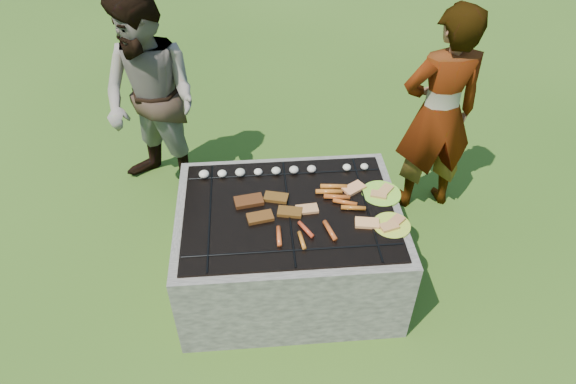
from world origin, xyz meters
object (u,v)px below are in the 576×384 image
fire_pit (289,248)px  cook (438,115)px  plate_far (381,194)px  plate_near (392,225)px  bystander (152,102)px

fire_pit → cook: 1.35m
plate_far → plate_near: 0.27m
cook → bystander: 1.95m
plate_near → cook: 1.00m
plate_near → fire_pit: bearing=162.7°
fire_pit → cook: cook is taller
cook → bystander: (-1.93, 0.32, 0.00)m
plate_near → bystander: bystander is taller
fire_pit → plate_near: (0.56, -0.17, 0.33)m
fire_pit → plate_far: (0.56, 0.09, 0.33)m
bystander → cook: bearing=25.9°
plate_far → bystander: bearing=147.7°
plate_near → bystander: bearing=140.6°
fire_pit → plate_far: size_ratio=4.61×
plate_far → bystander: 1.70m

